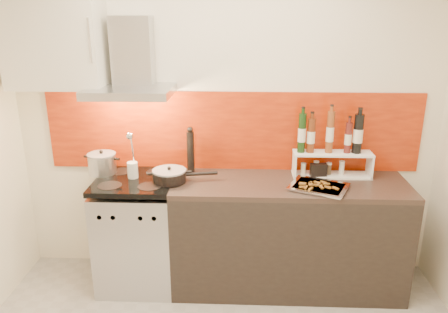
{
  "coord_description": "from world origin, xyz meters",
  "views": [
    {
      "loc": [
        0.13,
        -2.01,
        2.14
      ],
      "look_at": [
        0.0,
        0.95,
        1.15
      ],
      "focal_mm": 35.0,
      "sensor_mm": 36.0,
      "label": 1
    }
  ],
  "objects_px": {
    "saute_pan": "(170,175)",
    "baking_tray": "(319,187)",
    "pepper_mill": "(190,150)",
    "counter": "(287,235)",
    "range_stove": "(138,233)",
    "stock_pot": "(102,163)"
  },
  "relations": [
    {
      "from": "saute_pan",
      "to": "baking_tray",
      "type": "distance_m",
      "value": 1.11
    },
    {
      "from": "saute_pan",
      "to": "baking_tray",
      "type": "relative_size",
      "value": 1.0
    },
    {
      "from": "pepper_mill",
      "to": "counter",
      "type": "bearing_deg",
      "value": -13.79
    },
    {
      "from": "pepper_mill",
      "to": "baking_tray",
      "type": "relative_size",
      "value": 0.77
    },
    {
      "from": "range_stove",
      "to": "saute_pan",
      "type": "xyz_separation_m",
      "value": [
        0.29,
        -0.04,
        0.51
      ]
    },
    {
      "from": "saute_pan",
      "to": "pepper_mill",
      "type": "height_order",
      "value": "pepper_mill"
    },
    {
      "from": "saute_pan",
      "to": "pepper_mill",
      "type": "distance_m",
      "value": 0.29
    },
    {
      "from": "counter",
      "to": "stock_pot",
      "type": "bearing_deg",
      "value": 175.81
    },
    {
      "from": "pepper_mill",
      "to": "stock_pot",
      "type": "bearing_deg",
      "value": -173.15
    },
    {
      "from": "range_stove",
      "to": "saute_pan",
      "type": "distance_m",
      "value": 0.59
    },
    {
      "from": "stock_pot",
      "to": "pepper_mill",
      "type": "relative_size",
      "value": 0.59
    },
    {
      "from": "counter",
      "to": "saute_pan",
      "type": "bearing_deg",
      "value": -177.49
    },
    {
      "from": "counter",
      "to": "baking_tray",
      "type": "relative_size",
      "value": 3.65
    },
    {
      "from": "saute_pan",
      "to": "pepper_mill",
      "type": "relative_size",
      "value": 1.3
    },
    {
      "from": "saute_pan",
      "to": "range_stove",
      "type": "bearing_deg",
      "value": 173.03
    },
    {
      "from": "range_stove",
      "to": "pepper_mill",
      "type": "bearing_deg",
      "value": 25.27
    },
    {
      "from": "range_stove",
      "to": "stock_pot",
      "type": "xyz_separation_m",
      "value": [
        -0.28,
        0.11,
        0.55
      ]
    },
    {
      "from": "range_stove",
      "to": "pepper_mill",
      "type": "relative_size",
      "value": 2.41
    },
    {
      "from": "range_stove",
      "to": "baking_tray",
      "type": "relative_size",
      "value": 1.84
    },
    {
      "from": "range_stove",
      "to": "counter",
      "type": "relative_size",
      "value": 0.51
    },
    {
      "from": "baking_tray",
      "to": "pepper_mill",
      "type": "bearing_deg",
      "value": 162.38
    },
    {
      "from": "saute_pan",
      "to": "baking_tray",
      "type": "bearing_deg",
      "value": -4.04
    }
  ]
}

